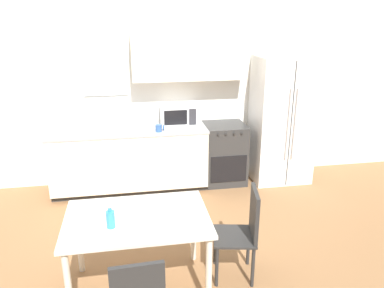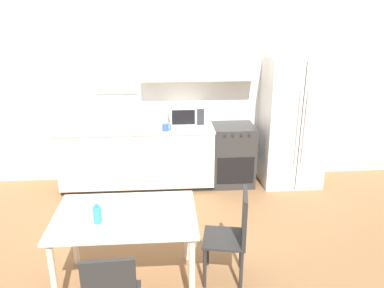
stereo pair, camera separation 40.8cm
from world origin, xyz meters
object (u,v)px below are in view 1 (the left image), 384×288
at_px(refrigerator, 282,120).
at_px(coffee_mug, 159,128).
at_px(drink_bottle, 111,218).
at_px(oven_range, 224,153).
at_px(dining_chair_side, 245,228).
at_px(microwave, 178,115).
at_px(dining_table, 138,227).

distance_m(refrigerator, coffee_mug, 1.88).
bearing_deg(drink_bottle, coffee_mug, 74.27).
bearing_deg(oven_range, dining_chair_side, -99.51).
height_order(oven_range, refrigerator, refrigerator).
height_order(microwave, drink_bottle, microwave).
relative_size(refrigerator, dining_table, 1.50).
xyz_separation_m(dining_table, dining_chair_side, (1.01, 0.03, -0.13)).
bearing_deg(refrigerator, coffee_mug, -174.57).
bearing_deg(refrigerator, dining_chair_side, -119.92).
relative_size(oven_range, coffee_mug, 7.51).
bearing_deg(microwave, dining_table, -106.65).
bearing_deg(dining_chair_side, drink_bottle, 108.26).
xyz_separation_m(refrigerator, coffee_mug, (-1.88, -0.18, 0.02)).
bearing_deg(dining_table, coffee_mug, 79.18).
distance_m(coffee_mug, drink_bottle, 2.24).
bearing_deg(coffee_mug, dining_table, -100.82).
relative_size(oven_range, refrigerator, 0.48).
height_order(dining_table, dining_chair_side, dining_chair_side).
xyz_separation_m(oven_range, drink_bottle, (-1.60, -2.37, 0.40)).
relative_size(microwave, dining_table, 0.41).
height_order(refrigerator, drink_bottle, refrigerator).
xyz_separation_m(oven_range, coffee_mug, (-0.99, -0.21, 0.52)).
bearing_deg(refrigerator, microwave, 174.78).
xyz_separation_m(coffee_mug, drink_bottle, (-0.61, -2.16, -0.12)).
height_order(dining_chair_side, drink_bottle, drink_bottle).
bearing_deg(dining_table, oven_range, 58.31).
bearing_deg(oven_range, microwave, 170.99).
bearing_deg(coffee_mug, dining_chair_side, -72.62).
bearing_deg(dining_table, microwave, 73.35).
height_order(oven_range, microwave, microwave).
bearing_deg(coffee_mug, drink_bottle, -105.73).
height_order(oven_range, coffee_mug, coffee_mug).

